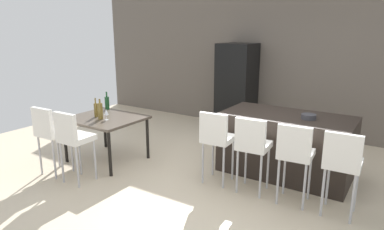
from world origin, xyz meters
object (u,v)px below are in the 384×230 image
at_px(bar_chair_middle, 252,143).
at_px(bar_chair_far, 343,161).
at_px(kitchen_island, 286,145).
at_px(wine_bottle_right, 96,110).
at_px(wine_glass_left, 106,112).
at_px(dining_table, 106,121).
at_px(wine_bottle_end, 100,111).
at_px(dining_chair_near, 50,130).
at_px(fruit_bowl, 309,117).
at_px(bar_chair_left, 217,136).
at_px(wine_bottle_near, 107,103).
at_px(refrigerator, 236,87).
at_px(dining_chair_far, 73,136).
at_px(bar_chair_right, 295,152).

bearing_deg(bar_chair_middle, bar_chair_far, -0.01).
distance_m(kitchen_island, wine_bottle_right, 3.05).
distance_m(wine_bottle_right, wine_glass_left, 0.29).
height_order(kitchen_island, dining_table, kitchen_island).
bearing_deg(wine_bottle_end, dining_chair_near, -110.56).
relative_size(dining_table, wine_bottle_right, 3.65).
xyz_separation_m(bar_chair_middle, wine_bottle_end, (-2.46, -0.34, 0.18)).
xyz_separation_m(dining_table, fruit_bowl, (2.97, 1.01, 0.29)).
xyz_separation_m(wine_bottle_right, wine_bottle_end, (0.17, -0.06, 0.02)).
xyz_separation_m(bar_chair_left, bar_chair_middle, (0.54, 0.00, 0.00)).
relative_size(kitchen_island, wine_bottle_right, 5.96).
xyz_separation_m(dining_table, wine_bottle_right, (-0.15, -0.05, 0.19)).
height_order(dining_chair_near, wine_bottle_end, wine_bottle_end).
bearing_deg(wine_bottle_end, fruit_bowl, 20.95).
distance_m(dining_table, dining_chair_near, 0.89).
distance_m(bar_chair_far, wine_bottle_near, 3.97).
bearing_deg(dining_chair_near, fruit_bowl, 30.01).
bearing_deg(dining_chair_near, wine_bottle_near, 96.09).
relative_size(wine_bottle_end, refrigerator, 0.18).
bearing_deg(dining_chair_near, bar_chair_left, 26.09).
xyz_separation_m(wine_bottle_end, fruit_bowl, (2.95, 1.13, 0.08)).
height_order(bar_chair_middle, wine_bottle_end, wine_bottle_end).
bearing_deg(dining_table, dining_chair_far, -73.07).
distance_m(wine_bottle_near, refrigerator, 2.76).
xyz_separation_m(bar_chair_far, wine_bottle_end, (-3.55, -0.34, 0.18)).
distance_m(dining_chair_near, wine_bottle_near, 1.28).
relative_size(bar_chair_left, dining_chair_far, 1.00).
xyz_separation_m(bar_chair_far, dining_chair_far, (-3.32, -1.08, 0.00)).
distance_m(bar_chair_middle, wine_glass_left, 2.37).
height_order(bar_chair_left, wine_glass_left, bar_chair_left).
relative_size(bar_chair_left, wine_bottle_end, 3.19).
relative_size(wine_bottle_end, fruit_bowl, 1.62).
xyz_separation_m(kitchen_island, fruit_bowl, (0.31, -0.07, 0.50)).
distance_m(kitchen_island, dining_table, 2.87).
relative_size(bar_chair_far, dining_chair_near, 1.00).
xyz_separation_m(dining_table, dining_chair_far, (0.26, -0.85, 0.03)).
distance_m(bar_chair_left, dining_chair_far, 2.00).
bearing_deg(refrigerator, wine_bottle_end, -108.37).
distance_m(bar_chair_right, wine_bottle_end, 3.04).
xyz_separation_m(dining_chair_near, wine_bottle_right, (0.10, 0.80, 0.16)).
height_order(bar_chair_far, wine_bottle_right, wine_bottle_right).
height_order(dining_chair_near, dining_chair_far, same).
height_order(dining_table, wine_bottle_end, wine_bottle_end).
relative_size(dining_chair_far, wine_bottle_right, 3.35).
bearing_deg(bar_chair_right, bar_chair_far, -0.01).
distance_m(wine_bottle_right, fruit_bowl, 3.30).
relative_size(dining_chair_far, refrigerator, 0.57).
distance_m(bar_chair_left, bar_chair_far, 1.63).
xyz_separation_m(bar_chair_left, wine_bottle_right, (-2.10, -0.28, 0.16)).
height_order(dining_chair_near, wine_bottle_near, wine_bottle_near).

